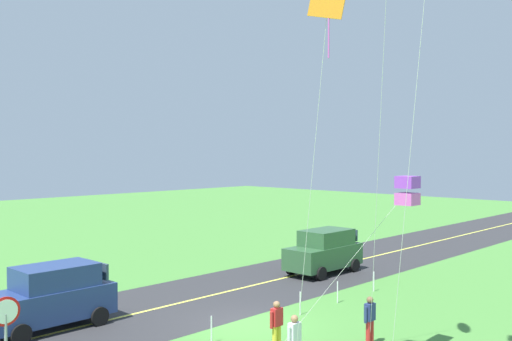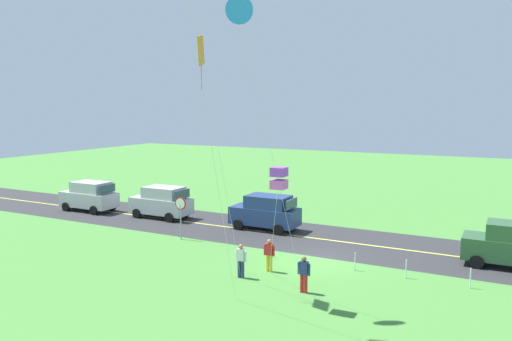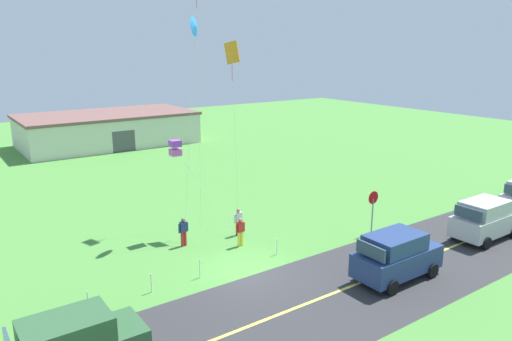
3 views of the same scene
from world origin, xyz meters
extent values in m
cube|color=#478438|center=(0.00, 0.00, -0.05)|extent=(120.00, 120.00, 0.10)
cube|color=#2D2D30|center=(0.00, -4.00, 0.00)|extent=(120.00, 7.00, 0.00)
cube|color=#E5E04C|center=(0.00, -4.00, 0.01)|extent=(120.00, 0.16, 0.00)
cube|color=navy|center=(5.22, -4.61, 0.89)|extent=(4.40, 1.90, 1.10)
cube|color=navy|center=(4.97, -4.61, 1.84)|extent=(2.73, 1.75, 0.80)
cube|color=#334756|center=(6.06, -4.61, 1.84)|extent=(0.10, 1.62, 0.64)
cube|color=#334756|center=(3.35, -4.61, 1.84)|extent=(0.10, 1.62, 0.60)
cylinder|color=black|center=(6.65, -3.66, 0.34)|extent=(0.68, 0.22, 0.68)
cylinder|color=black|center=(6.65, -5.56, 0.34)|extent=(0.68, 0.22, 0.68)
cylinder|color=black|center=(3.79, -3.66, 0.34)|extent=(0.68, 0.22, 0.68)
cylinder|color=black|center=(3.79, -5.56, 0.34)|extent=(0.68, 0.22, 0.68)
cylinder|color=black|center=(18.22, -2.67, 0.34)|extent=(0.68, 0.22, 0.68)
cube|color=#B7B7BC|center=(13.30, -4.26, 0.89)|extent=(4.40, 1.90, 1.10)
cube|color=#B7B7BC|center=(13.05, -4.26, 1.84)|extent=(2.73, 1.75, 0.80)
cube|color=#334756|center=(14.14, -4.26, 1.84)|extent=(0.10, 1.62, 0.64)
cube|color=#334756|center=(11.43, -4.26, 1.84)|extent=(0.10, 1.62, 0.60)
cylinder|color=black|center=(14.73, -3.31, 0.34)|extent=(0.68, 0.22, 0.68)
cylinder|color=black|center=(11.87, -3.31, 0.34)|extent=(0.68, 0.22, 0.68)
cylinder|color=black|center=(11.87, -5.21, 0.34)|extent=(0.68, 0.22, 0.68)
cube|color=#2D5633|center=(-9.21, -3.28, 1.84)|extent=(2.73, 1.75, 0.80)
cube|color=#334756|center=(-8.13, -3.28, 1.84)|extent=(0.10, 1.62, 0.64)
cylinder|color=black|center=(-7.53, -2.33, 0.34)|extent=(0.68, 0.22, 0.68)
cylinder|color=gray|center=(8.58, -0.10, 1.05)|extent=(0.08, 0.08, 2.10)
cylinder|color=red|center=(8.58, -0.10, 2.18)|extent=(0.76, 0.04, 0.76)
cylinder|color=white|center=(8.58, -0.07, 2.18)|extent=(0.62, 0.01, 0.62)
cylinder|color=navy|center=(2.02, 4.15, 0.41)|extent=(0.16, 0.16, 0.82)
cylinder|color=navy|center=(2.20, 4.15, 0.41)|extent=(0.16, 0.16, 0.82)
cube|color=silver|center=(2.11, 4.15, 1.10)|extent=(0.36, 0.22, 0.56)
cylinder|color=silver|center=(1.87, 4.15, 1.05)|extent=(0.10, 0.10, 0.52)
cylinder|color=silver|center=(2.35, 4.15, 1.05)|extent=(0.10, 0.10, 0.52)
sphere|color=#9E704C|center=(2.11, 4.15, 1.49)|extent=(0.22, 0.22, 0.22)
cylinder|color=yellow|center=(1.24, 2.75, 0.41)|extent=(0.16, 0.16, 0.82)
cylinder|color=yellow|center=(1.42, 2.75, 0.41)|extent=(0.16, 0.16, 0.82)
cube|color=red|center=(1.33, 2.75, 1.10)|extent=(0.36, 0.22, 0.56)
cylinder|color=red|center=(1.09, 2.75, 1.05)|extent=(0.10, 0.10, 0.52)
cylinder|color=red|center=(1.57, 2.75, 1.05)|extent=(0.10, 0.10, 0.52)
sphere|color=#9E704C|center=(1.33, 2.75, 1.49)|extent=(0.22, 0.22, 0.22)
cylinder|color=red|center=(-1.28, 4.55, 0.41)|extent=(0.16, 0.16, 0.82)
cylinder|color=red|center=(-1.10, 4.55, 0.41)|extent=(0.16, 0.16, 0.82)
cube|color=navy|center=(-1.19, 4.55, 1.10)|extent=(0.36, 0.22, 0.56)
cylinder|color=navy|center=(-1.43, 4.55, 1.05)|extent=(0.10, 0.10, 0.52)
cylinder|color=navy|center=(-0.95, 4.55, 1.05)|extent=(0.10, 0.10, 0.52)
sphere|color=brown|center=(-1.19, 4.55, 1.49)|extent=(0.22, 0.22, 0.22)
cylinder|color=silver|center=(2.54, 5.05, 5.11)|extent=(0.86, 1.83, 10.23)
cube|color=orange|center=(2.96, 5.96, 10.23)|extent=(0.42, 1.07, 1.36)
cylinder|color=#D859BF|center=(2.96, 5.96, 9.33)|extent=(0.04, 0.04, 1.40)
cylinder|color=silver|center=(0.31, 4.44, 2.57)|extent=(2.06, 3.38, 5.14)
cube|color=purple|center=(-0.72, 6.12, 5.38)|extent=(0.56, 0.56, 0.36)
cube|color=#D859BF|center=(-0.72, 6.12, 4.88)|extent=(0.56, 0.56, 0.36)
cylinder|color=silver|center=(-0.14, 5.47, 5.81)|extent=(2.11, 1.86, 11.62)
cone|color=#2D8CE5|center=(0.90, 6.39, 11.62)|extent=(1.02, 0.95, 1.11)
cylinder|color=silver|center=(1.60, 7.57, 7.19)|extent=(1.20, 2.00, 14.37)
cube|color=beige|center=(4.96, 35.21, 1.60)|extent=(18.00, 10.00, 3.20)
cube|color=brown|center=(4.96, 35.21, 3.35)|extent=(18.36, 10.20, 0.30)
cube|color=#4C4C51|center=(4.96, 30.26, 1.10)|extent=(2.40, 0.12, 2.20)
cylinder|color=silver|center=(-7.47, 0.70, 0.45)|extent=(0.05, 0.05, 0.90)
cylinder|color=silver|center=(-4.72, 0.70, 0.45)|extent=(0.05, 0.05, 0.90)
cylinder|color=silver|center=(-2.30, 0.70, 0.45)|extent=(0.05, 0.05, 0.90)
cylinder|color=silver|center=(2.25, 0.70, 0.45)|extent=(0.05, 0.05, 0.90)
camera|label=1|loc=(14.55, 14.66, 6.28)|focal=40.16mm
camera|label=2|loc=(-8.87, 23.81, 7.97)|focal=35.22mm
camera|label=3|loc=(-12.03, -17.72, 10.48)|focal=33.77mm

